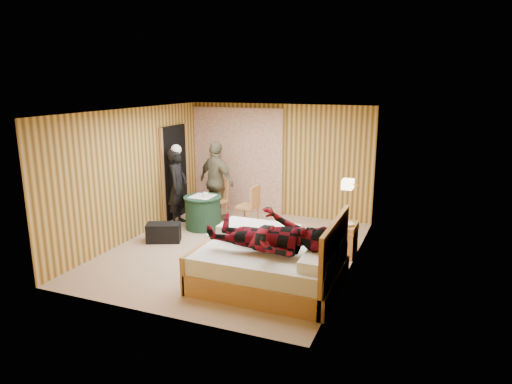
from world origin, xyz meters
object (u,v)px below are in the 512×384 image
at_px(chair_far, 217,196).
at_px(bed, 272,264).
at_px(woman_standing, 178,186).
at_px(man_at_table, 217,181).
at_px(wall_lamp, 348,184).
at_px(round_table, 203,212).
at_px(duffel_bag, 164,233).
at_px(nightstand, 344,239).
at_px(chair_near, 251,203).
at_px(man_on_bed, 269,226).

bearing_deg(chair_far, bed, -30.55).
distance_m(woman_standing, man_at_table, 0.85).
relative_size(wall_lamp, chair_far, 0.28).
bearing_deg(bed, man_at_table, 130.38).
bearing_deg(bed, wall_lamp, 62.05).
bearing_deg(round_table, chair_far, 87.53).
bearing_deg(duffel_bag, man_at_table, 55.65).
distance_m(bed, chair_far, 3.42).
distance_m(nightstand, chair_near, 2.30).
xyz_separation_m(bed, woman_standing, (-2.88, 2.08, 0.49)).
bearing_deg(bed, round_table, 138.49).
height_order(woman_standing, man_on_bed, man_on_bed).
bearing_deg(nightstand, round_table, 172.82).
xyz_separation_m(chair_far, chair_near, (0.85, -0.15, -0.03)).
relative_size(duffel_bag, man_at_table, 0.37).
distance_m(chair_near, duffel_bag, 1.92).
xyz_separation_m(nightstand, round_table, (-3.00, 0.38, 0.05)).
height_order(bed, duffel_bag, bed).
height_order(round_table, woman_standing, woman_standing).
distance_m(nightstand, man_at_table, 3.22).
relative_size(round_table, woman_standing, 0.48).
relative_size(wall_lamp, man_at_table, 0.15).
height_order(wall_lamp, chair_far, wall_lamp).
xyz_separation_m(round_table, chair_far, (0.03, 0.62, 0.19)).
xyz_separation_m(round_table, man_on_bed, (2.27, -2.21, 0.65)).
distance_m(bed, man_on_bed, 0.71).
bearing_deg(chair_far, man_on_bed, -32.55).
relative_size(chair_far, duffel_bag, 1.47).
relative_size(nightstand, duffel_bag, 0.93).
relative_size(bed, round_table, 2.69).
height_order(bed, round_table, bed).
distance_m(duffel_bag, man_at_table, 1.81).
xyz_separation_m(woman_standing, man_at_table, (0.64, 0.56, 0.05)).
height_order(chair_far, woman_standing, woman_standing).
distance_m(bed, round_table, 2.99).
relative_size(bed, chair_far, 2.25).
height_order(wall_lamp, round_table, wall_lamp).
relative_size(chair_near, man_at_table, 0.51).
bearing_deg(duffel_bag, chair_far, 54.54).
bearing_deg(woman_standing, wall_lamp, -110.76).
distance_m(wall_lamp, chair_near, 2.49).
distance_m(chair_far, duffel_bag, 1.69).
height_order(nightstand, chair_near, chair_near).
bearing_deg(round_table, man_on_bed, -44.27).
relative_size(nightstand, chair_near, 0.67).
xyz_separation_m(nightstand, chair_near, (-2.12, 0.85, 0.22)).
distance_m(round_table, chair_far, 0.65).
bearing_deg(wall_lamp, man_at_table, 159.76).
bearing_deg(duffel_bag, man_on_bed, -48.69).
relative_size(nightstand, round_table, 0.75).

